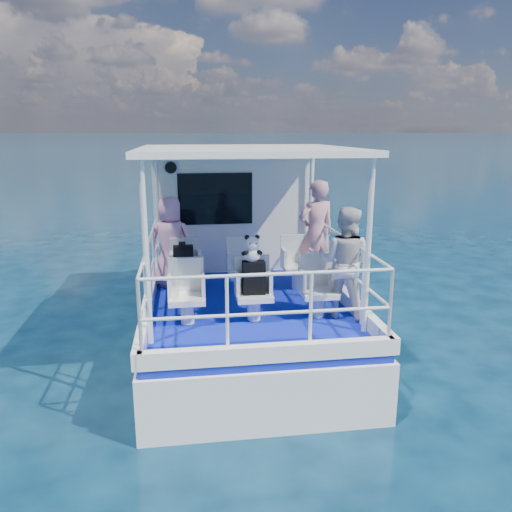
# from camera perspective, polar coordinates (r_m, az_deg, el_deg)

# --- Properties ---
(ground) EXTENTS (2000.00, 2000.00, 0.00)m
(ground) POSITION_cam_1_polar(r_m,az_deg,el_deg) (8.24, -1.31, -10.33)
(ground) COLOR #061C2F
(ground) RESTS_ON ground
(hull) EXTENTS (3.00, 7.00, 1.60)m
(hull) POSITION_cam_1_polar(r_m,az_deg,el_deg) (9.15, -2.07, -7.76)
(hull) COLOR white
(hull) RESTS_ON ground
(deck) EXTENTS (2.90, 6.90, 0.10)m
(deck) POSITION_cam_1_polar(r_m,az_deg,el_deg) (8.87, -2.12, -2.66)
(deck) COLOR #0B179E
(deck) RESTS_ON hull
(cabin) EXTENTS (2.85, 2.00, 2.20)m
(cabin) POSITION_cam_1_polar(r_m,az_deg,el_deg) (9.89, -2.98, 5.90)
(cabin) COLOR white
(cabin) RESTS_ON deck
(canopy) EXTENTS (3.00, 3.20, 0.08)m
(canopy) POSITION_cam_1_polar(r_m,az_deg,el_deg) (7.31, -1.26, 12.01)
(canopy) COLOR white
(canopy) RESTS_ON cabin
(canopy_posts) EXTENTS (2.77, 2.97, 2.20)m
(canopy_posts) POSITION_cam_1_polar(r_m,az_deg,el_deg) (7.39, -1.16, 3.13)
(canopy_posts) COLOR white
(canopy_posts) RESTS_ON deck
(railings) EXTENTS (2.84, 3.59, 1.00)m
(railings) POSITION_cam_1_polar(r_m,az_deg,el_deg) (7.22, -0.83, -2.04)
(railings) COLOR white
(railings) RESTS_ON deck
(seat_port_fwd) EXTENTS (0.48, 0.46, 0.38)m
(seat_port_fwd) POSITION_cam_1_polar(r_m,az_deg,el_deg) (7.99, -7.95, -2.88)
(seat_port_fwd) COLOR silver
(seat_port_fwd) RESTS_ON deck
(seat_center_fwd) EXTENTS (0.48, 0.46, 0.38)m
(seat_center_fwd) POSITION_cam_1_polar(r_m,az_deg,el_deg) (8.04, -1.52, -2.65)
(seat_center_fwd) COLOR silver
(seat_center_fwd) RESTS_ON deck
(seat_stbd_fwd) EXTENTS (0.48, 0.46, 0.38)m
(seat_stbd_fwd) POSITION_cam_1_polar(r_m,az_deg,el_deg) (8.19, 4.75, -2.38)
(seat_stbd_fwd) COLOR silver
(seat_stbd_fwd) RESTS_ON deck
(seat_port_aft) EXTENTS (0.48, 0.46, 0.38)m
(seat_port_aft) POSITION_cam_1_polar(r_m,az_deg,el_deg) (6.76, -7.87, -6.07)
(seat_port_aft) COLOR silver
(seat_port_aft) RESTS_ON deck
(seat_center_aft) EXTENTS (0.48, 0.46, 0.38)m
(seat_center_aft) POSITION_cam_1_polar(r_m,az_deg,el_deg) (6.82, -0.25, -5.76)
(seat_center_aft) COLOR silver
(seat_center_aft) RESTS_ON deck
(seat_stbd_aft) EXTENTS (0.48, 0.46, 0.38)m
(seat_stbd_aft) POSITION_cam_1_polar(r_m,az_deg,el_deg) (6.99, 7.11, -5.36)
(seat_stbd_aft) COLOR silver
(seat_stbd_aft) RESTS_ON deck
(passenger_port_fwd) EXTENTS (0.64, 0.53, 1.49)m
(passenger_port_fwd) POSITION_cam_1_polar(r_m,az_deg,el_deg) (8.23, -9.71, 1.55)
(passenger_port_fwd) COLOR pink
(passenger_port_fwd) RESTS_ON deck
(passenger_stbd_fwd) EXTENTS (0.71, 0.55, 1.74)m
(passenger_stbd_fwd) POSITION_cam_1_polar(r_m,az_deg,el_deg) (8.30, 6.90, 2.64)
(passenger_stbd_fwd) COLOR pink
(passenger_stbd_fwd) RESTS_ON deck
(passenger_stbd_aft) EXTENTS (0.94, 0.90, 1.53)m
(passenger_stbd_aft) POSITION_cam_1_polar(r_m,az_deg,el_deg) (6.89, 10.13, -0.73)
(passenger_stbd_aft) COLOR white
(passenger_stbd_aft) RESTS_ON deck
(backpack_port) EXTENTS (0.31, 0.17, 0.40)m
(backpack_port) POSITION_cam_1_polar(r_m,az_deg,el_deg) (7.83, -8.29, -0.28)
(backpack_port) COLOR black
(backpack_port) RESTS_ON seat_port_fwd
(backpack_center) EXTENTS (0.30, 0.17, 0.45)m
(backpack_center) POSITION_cam_1_polar(r_m,az_deg,el_deg) (6.66, -0.27, -2.48)
(backpack_center) COLOR black
(backpack_center) RESTS_ON seat_center_aft
(compact_camera) EXTENTS (0.10, 0.06, 0.06)m
(compact_camera) POSITION_cam_1_polar(r_m,az_deg,el_deg) (7.79, -8.45, 1.39)
(compact_camera) COLOR black
(compact_camera) RESTS_ON backpack_port
(panda) EXTENTS (0.23, 0.19, 0.36)m
(panda) POSITION_cam_1_polar(r_m,az_deg,el_deg) (6.56, -0.45, 0.88)
(panda) COLOR silver
(panda) RESTS_ON backpack_center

